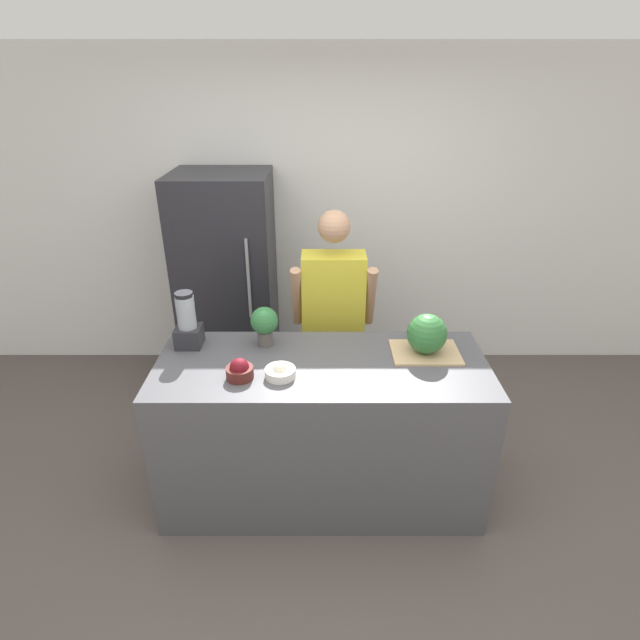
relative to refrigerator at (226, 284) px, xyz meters
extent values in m
plane|color=#564C47|center=(0.75, -1.70, -0.87)|extent=(14.00, 14.00, 0.00)
cube|color=white|center=(0.75, 0.38, 0.43)|extent=(8.00, 0.06, 2.60)
cube|color=#4C4C51|center=(0.75, -1.32, -0.40)|extent=(1.86, 0.75, 0.93)
cube|color=#232328|center=(0.00, 0.00, 0.00)|extent=(0.73, 0.66, 1.74)
cylinder|color=gray|center=(0.22, -0.35, 0.17)|extent=(0.02, 0.02, 0.61)
cube|color=#4C608C|center=(0.83, -0.61, -0.48)|extent=(0.32, 0.18, 0.77)
cube|color=gold|center=(0.83, -0.61, 0.18)|extent=(0.42, 0.22, 0.55)
sphere|color=tan|center=(0.83, -0.61, 0.64)|extent=(0.21, 0.21, 0.21)
cylinder|color=tan|center=(0.58, -0.65, 0.17)|extent=(0.07, 0.23, 0.46)
cylinder|color=tan|center=(1.07, -0.65, 0.17)|extent=(0.07, 0.23, 0.46)
cube|color=tan|center=(1.35, -1.22, 0.07)|extent=(0.39, 0.29, 0.01)
sphere|color=#2D6B33|center=(1.34, -1.22, 0.19)|extent=(0.23, 0.23, 0.23)
cylinder|color=#511E19|center=(0.31, -1.47, 0.09)|extent=(0.15, 0.15, 0.06)
sphere|color=maroon|center=(0.31, -1.47, 0.13)|extent=(0.10, 0.10, 0.10)
cylinder|color=white|center=(0.53, -1.46, 0.09)|extent=(0.16, 0.16, 0.05)
sphere|color=white|center=(0.53, -1.46, 0.11)|extent=(0.08, 0.08, 0.08)
cube|color=#28282D|center=(-0.04, -1.12, 0.12)|extent=(0.15, 0.15, 0.12)
cylinder|color=#99A3AD|center=(-0.04, -1.12, 0.28)|extent=(0.11, 0.11, 0.20)
cylinder|color=black|center=(-0.04, -1.12, 0.39)|extent=(0.10, 0.10, 0.02)
cylinder|color=#514C47|center=(0.41, -1.11, 0.11)|extent=(0.09, 0.09, 0.09)
sphere|color=#2D6B38|center=(0.41, -1.11, 0.22)|extent=(0.16, 0.16, 0.16)
camera|label=1|loc=(0.74, -3.71, 1.51)|focal=28.00mm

